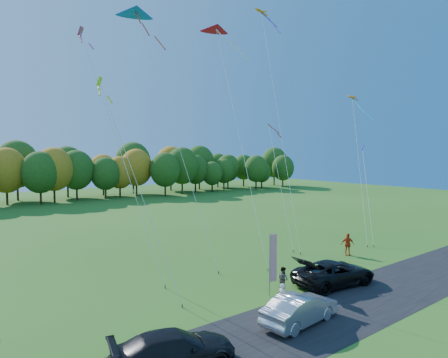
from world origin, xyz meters
TOP-DOWN VIEW (x-y plane):
  - ground at (0.00, 0.00)m, footprint 160.00×160.00m
  - asphalt_strip at (0.00, -4.00)m, footprint 90.00×6.00m
  - tree_line at (0.00, 55.00)m, footprint 116.00×12.00m
  - black_suv at (3.86, -1.25)m, footprint 6.30×3.54m
  - silver_sedan at (-2.64, -3.93)m, footprint 4.95×2.10m
  - dark_truck_a at (-10.11, -3.58)m, footprint 5.72×3.42m
  - person_tailgate_a at (-2.16, -2.21)m, footprint 0.46×0.63m
  - person_tailgate_b at (0.17, -0.00)m, footprint 0.62×0.79m
  - person_east at (11.22, 2.83)m, footprint 1.19×1.06m
  - feather_flag at (-0.91, -0.11)m, footprint 0.52×0.18m
  - kite_delta_blue at (-1.76, 10.80)m, footprint 3.39×11.21m
  - kite_parafoil_orange at (10.80, 10.96)m, footprint 7.10×11.49m
  - kite_delta_red at (3.94, 9.07)m, footprint 4.32×11.49m
  - kite_parafoil_rainbow at (18.54, 6.69)m, footprint 8.23×7.12m
  - kite_diamond_yellow at (-7.75, 4.38)m, footprint 3.17×5.82m
  - kite_diamond_white at (10.28, 10.22)m, footprint 4.71×8.19m
  - kite_diamond_pink at (-7.23, 8.05)m, footprint 3.85×6.31m
  - kite_diamond_blue_low at (18.47, 5.59)m, footprint 6.09×5.62m

SIDE VIEW (x-z plane):
  - ground at x=0.00m, z-range 0.00..0.00m
  - tree_line at x=0.00m, z-range -5.00..5.00m
  - asphalt_strip at x=0.00m, z-range 0.00..0.01m
  - dark_truck_a at x=-10.11m, z-range 0.00..1.55m
  - silver_sedan at x=-2.64m, z-range 0.00..1.59m
  - person_tailgate_a at x=-2.16m, z-range 0.00..1.61m
  - person_tailgate_b at x=0.17m, z-range 0.00..1.62m
  - black_suv at x=3.86m, z-range 0.00..1.66m
  - person_east at x=11.22m, z-range 0.00..1.93m
  - feather_flag at x=-0.91m, z-range 0.45..4.46m
  - kite_diamond_blue_low at x=18.47m, z-range -0.24..9.88m
  - kite_diamond_white at x=10.28m, z-range -0.30..12.68m
  - kite_diamond_yellow at x=-7.75m, z-range -0.16..13.84m
  - kite_parafoil_rainbow at x=18.54m, z-range -0.17..15.70m
  - kite_diamond_pink at x=-7.23m, z-range -0.21..17.86m
  - kite_delta_red at x=3.94m, z-range -0.38..22.24m
  - kite_delta_blue at x=-1.76m, z-range -0.02..23.17m
  - kite_parafoil_orange at x=10.80m, z-range -0.19..25.33m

